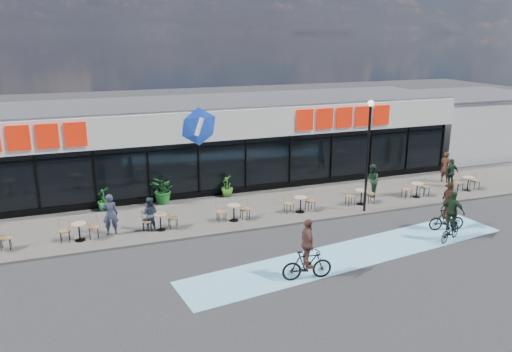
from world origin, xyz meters
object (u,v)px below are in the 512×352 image
Objects in this scene: lamp_post at (368,147)px; patron_left at (110,214)px; potted_plant_left at (104,199)px; pedestrian_b at (446,167)px; potted_plant_right at (227,186)px; pedestrian_c at (451,173)px; pedestrian_a at (372,181)px; cyclist_a at (452,220)px; cyclist_b at (448,210)px; patron_right at (150,214)px; potted_plant_mid at (164,190)px.

lamp_post reaches higher than patron_left.
pedestrian_b reaches higher than potted_plant_left.
patron_left is (-11.41, 1.14, -2.21)m from lamp_post.
potted_plant_right is 12.19m from pedestrian_c.
pedestrian_c is at bearing 15.28° from lamp_post.
pedestrian_a is at bearing -20.05° from potted_plant_right.
cyclist_a is (1.51, -4.04, -2.30)m from lamp_post.
cyclist_b reaches higher than potted_plant_left.
cyclist_a is at bearing 119.42° from pedestrian_b.
cyclist_b is at bearing 118.51° from pedestrian_b.
potted_plant_left is (-11.49, 4.27, -2.53)m from lamp_post.
cyclist_a reaches higher than potted_plant_right.
potted_plant_left is 13.23m from pedestrian_a.
patron_left reaches higher than pedestrian_c.
lamp_post reaches higher than patron_right.
cyclist_b is at bearing 165.23° from patron_left.
pedestrian_b is at bearing 50.60° from cyclist_b.
potted_plant_right is 0.64× the size of pedestrian_b.
potted_plant_right is at bearing -0.89° from potted_plant_mid.
patron_right is (-9.82, 1.03, -2.35)m from lamp_post.
lamp_post is 12.52m from potted_plant_left.
lamp_post reaches higher than potted_plant_left.
patron_right is at bearing -109.23° from potted_plant_mid.
patron_left reaches higher than pedestrian_b.
lamp_post is 3.09× the size of pedestrian_a.
potted_plant_right is at bearing 0.37° from potted_plant_left.
patron_left is at bearing 162.82° from cyclist_b.
potted_plant_left is 0.53× the size of cyclist_b.
patron_left reaches higher than potted_plant_left.
pedestrian_a is at bearing -14.27° from potted_plant_mid.
pedestrian_a is (10.16, -2.58, 0.16)m from potted_plant_mid.
pedestrian_a is at bearing -10.87° from potted_plant_left.
pedestrian_b is (18.23, 1.49, -0.01)m from patron_left.
patron_left is 1.19× the size of patron_right.
patron_left is 17.89m from pedestrian_c.
patron_left is at bearing -152.03° from potted_plant_right.
potted_plant_right is 12.38m from pedestrian_b.
lamp_post is 3.54× the size of patron_right.
patron_right is at bearing 178.55° from patron_left.
patron_right is at bearing -66.40° from pedestrian_a.
patron_left is at bearing -67.33° from pedestrian_a.
potted_plant_right is (3.22, -0.05, -0.13)m from potted_plant_mid.
patron_left reaches higher than pedestrian_a.
lamp_post is 4.67× the size of potted_plant_right.
pedestrian_b is at bearing -172.92° from patron_left.
patron_left is 14.19m from cyclist_b.
lamp_post is at bearing 16.55° from pedestrian_c.
pedestrian_b is (18.31, -1.64, 0.31)m from potted_plant_left.
potted_plant_mid is at bearing 153.32° from lamp_post.
potted_plant_left is at bearing -6.64° from pedestrian_c.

